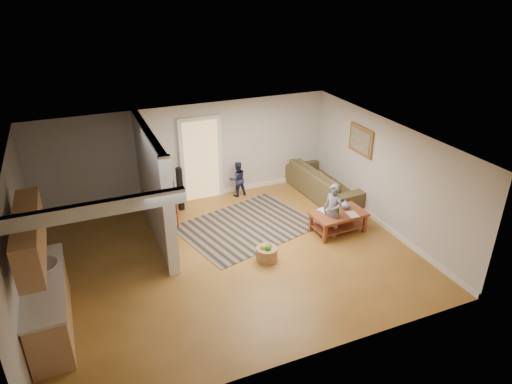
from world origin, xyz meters
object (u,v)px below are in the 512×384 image
(toy_basket, at_px, (267,253))
(coffee_table, at_px, (339,217))
(speaker_right, at_px, (180,189))
(child, at_px, (331,235))
(toddler, at_px, (238,195))
(speaker_left, at_px, (168,220))
(tv_console, at_px, (162,198))
(sofa, at_px, (323,195))

(toy_basket, bearing_deg, coffee_table, 12.43)
(speaker_right, distance_m, child, 3.81)
(toddler, bearing_deg, toy_basket, 77.68)
(speaker_left, xyz_separation_m, toddler, (2.19, 1.50, -0.51))
(coffee_table, relative_size, speaker_left, 1.25)
(tv_console, distance_m, speaker_left, 0.88)
(speaker_left, xyz_separation_m, speaker_right, (0.61, 1.30, 0.06))
(speaker_left, relative_size, toy_basket, 2.30)
(tv_console, height_order, toddler, tv_console)
(tv_console, height_order, speaker_right, speaker_right)
(tv_console, bearing_deg, toddler, -0.77)
(sofa, distance_m, toddler, 2.27)
(speaker_left, bearing_deg, toy_basket, -64.44)
(sofa, height_order, speaker_right, speaker_right)
(coffee_table, distance_m, tv_console, 4.11)
(coffee_table, xyz_separation_m, speaker_right, (-3.04, 2.42, 0.19))
(sofa, relative_size, coffee_table, 2.03)
(toy_basket, bearing_deg, speaker_left, 137.02)
(tv_console, relative_size, toddler, 1.20)
(sofa, height_order, toddler, toddler)
(tv_console, distance_m, toy_basket, 2.94)
(speaker_right, relative_size, child, 0.91)
(child, bearing_deg, sofa, 132.14)
(toy_basket, relative_size, child, 0.35)
(speaker_right, bearing_deg, toy_basket, -92.84)
(tv_console, bearing_deg, coffee_table, -46.34)
(coffee_table, bearing_deg, speaker_left, 162.93)
(child, bearing_deg, toddler, -178.13)
(toy_basket, bearing_deg, sofa, 40.10)
(tv_console, distance_m, speaker_right, 0.70)
(coffee_table, distance_m, child, 0.45)
(coffee_table, xyz_separation_m, speaker_left, (-3.65, 1.12, 0.13))
(coffee_table, bearing_deg, toddler, 119.15)
(sofa, relative_size, toddler, 2.71)
(toddler, bearing_deg, child, 111.61)
(speaker_left, height_order, toddler, speaker_left)
(tv_console, relative_size, toy_basket, 2.59)
(speaker_left, xyz_separation_m, child, (3.41, -1.21, -0.51))
(speaker_left, bearing_deg, tv_console, 64.39)
(coffee_table, distance_m, toddler, 3.02)
(sofa, distance_m, toy_basket, 3.44)
(tv_console, distance_m, toddler, 2.30)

